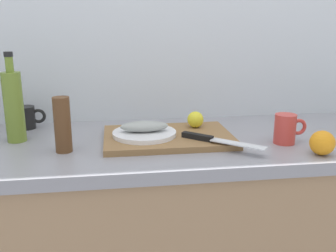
% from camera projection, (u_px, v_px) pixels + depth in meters
% --- Properties ---
extents(back_wall, '(3.20, 0.05, 2.50)m').
position_uv_depth(back_wall, '(170.00, 34.00, 1.56)').
color(back_wall, silver).
rests_on(back_wall, ground_plane).
extents(kitchen_counter, '(2.00, 0.60, 0.90)m').
position_uv_depth(kitchen_counter, '(182.00, 251.00, 1.46)').
color(kitchen_counter, '#9E7A56').
rests_on(kitchen_counter, ground_plane).
extents(cutting_board, '(0.44, 0.30, 0.02)m').
position_uv_depth(cutting_board, '(168.00, 137.00, 1.32)').
color(cutting_board, olive).
rests_on(cutting_board, kitchen_counter).
extents(white_plate, '(0.22, 0.22, 0.01)m').
position_uv_depth(white_plate, '(144.00, 134.00, 1.30)').
color(white_plate, white).
rests_on(white_plate, cutting_board).
extents(fish_fillet, '(0.16, 0.07, 0.04)m').
position_uv_depth(fish_fillet, '(144.00, 126.00, 1.30)').
color(fish_fillet, '#999E99').
rests_on(fish_fillet, white_plate).
extents(chef_knife, '(0.24, 0.21, 0.02)m').
position_uv_depth(chef_knife, '(212.00, 139.00, 1.24)').
color(chef_knife, silver).
rests_on(chef_knife, cutting_board).
extents(lemon_0, '(0.06, 0.06, 0.06)m').
position_uv_depth(lemon_0, '(195.00, 119.00, 1.40)').
color(lemon_0, yellow).
rests_on(lemon_0, cutting_board).
extents(olive_oil_bottle, '(0.06, 0.06, 0.30)m').
position_uv_depth(olive_oil_bottle, '(14.00, 105.00, 1.28)').
color(olive_oil_bottle, olive).
rests_on(olive_oil_bottle, kitchen_counter).
extents(coffee_mug_0, '(0.11, 0.07, 0.10)m').
position_uv_depth(coffee_mug_0, '(286.00, 129.00, 1.28)').
color(coffee_mug_0, '#CC3F38').
rests_on(coffee_mug_0, kitchen_counter).
extents(coffee_mug_1, '(0.11, 0.07, 0.09)m').
position_uv_depth(coffee_mug_1, '(26.00, 117.00, 1.46)').
color(coffee_mug_1, black).
rests_on(coffee_mug_1, kitchen_counter).
extents(orange_1, '(0.08, 0.08, 0.08)m').
position_uv_depth(orange_1, '(322.00, 143.00, 1.17)').
color(orange_1, orange).
rests_on(orange_1, kitchen_counter).
extents(pepper_mill, '(0.05, 0.05, 0.17)m').
position_uv_depth(pepper_mill, '(63.00, 125.00, 1.18)').
color(pepper_mill, brown).
rests_on(pepper_mill, kitchen_counter).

